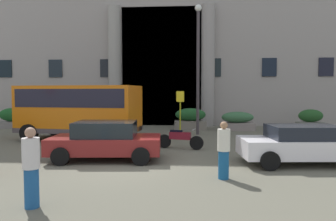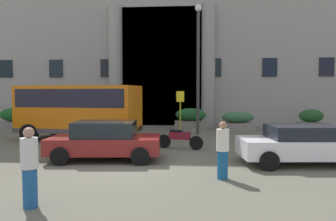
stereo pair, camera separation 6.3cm
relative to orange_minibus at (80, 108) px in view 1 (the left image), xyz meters
The scene contains 15 objects.
ground_plane 6.73m from the orange_minibus, 57.76° to the right, with size 80.00×64.00×0.12m, color #5C5A4B.
office_building_facade 14.90m from the orange_minibus, 73.85° to the left, with size 40.23×9.74×19.67m.
orange_minibus is the anchor object (origin of this frame).
bus_stop_sign 5.50m from the orange_minibus, 19.94° to the left, with size 0.44×0.08×2.55m.
hedge_planter_entrance_left 10.13m from the orange_minibus, 28.38° to the left, with size 2.18×0.98×1.22m.
hedge_planter_far_west 8.22m from the orange_minibus, 143.28° to the left, with size 2.10×0.77×1.41m.
hedge_planter_far_east 7.51m from the orange_minibus, 39.19° to the left, with size 2.09×0.85×1.44m.
hedge_planter_west 14.50m from the orange_minibus, 20.03° to the left, with size 1.63×0.92×1.39m.
parked_coupe_end 5.41m from the orange_minibus, 60.25° to the right, with size 4.12×2.32×1.41m.
white_taxi_kerbside 10.82m from the orange_minibus, 26.85° to the right, with size 4.40×2.24×1.34m.
motorcycle_near_kerb 5.85m from the orange_minibus, 23.22° to the right, with size 2.03×0.76×0.89m.
scooter_by_planter 10.79m from the orange_minibus, 12.28° to the right, with size 1.92×0.55×0.89m.
pedestrian_man_red_shirt 9.74m from the orange_minibus, 76.00° to the right, with size 0.36×0.36×1.73m.
pedestrian_child_trailing 9.64m from the orange_minibus, 45.98° to the right, with size 0.36×0.36×1.64m.
lamppost_plaza_centre 7.21m from the orange_minibus, 22.11° to the left, with size 0.40×0.40×7.55m.
Camera 1 is at (2.23, -10.17, 2.45)m, focal length 32.99 mm.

